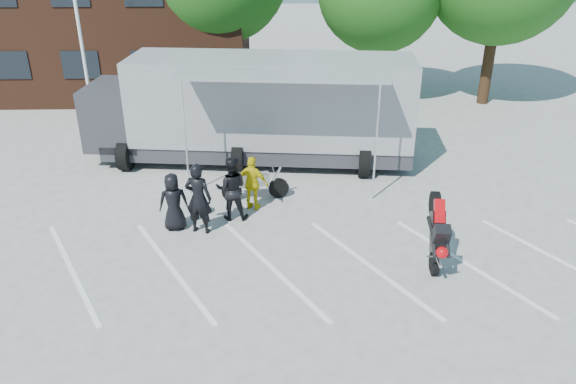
{
  "coord_description": "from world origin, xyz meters",
  "views": [
    {
      "loc": [
        0.28,
        -10.48,
        7.55
      ],
      "look_at": [
        0.65,
        2.5,
        1.3
      ],
      "focal_mm": 35.0,
      "sensor_mm": 36.0,
      "label": 1
    }
  ],
  "objects_px": {
    "flagpole": "(83,3)",
    "stunt_bike_rider": "(429,258)",
    "parked_motorcycle": "(256,199)",
    "spectator_hivis": "(253,183)",
    "spectator_leather_a": "(173,202)",
    "transporter_truck": "(258,161)",
    "spectator_leather_c": "(231,189)",
    "spectator_leather_b": "(198,198)"
  },
  "relations": [
    {
      "from": "spectator_leather_a",
      "to": "spectator_leather_c",
      "type": "distance_m",
      "value": 1.62
    },
    {
      "from": "spectator_leather_a",
      "to": "stunt_bike_rider",
      "type": "bearing_deg",
      "value": 152.54
    },
    {
      "from": "parked_motorcycle",
      "to": "spectator_leather_c",
      "type": "relative_size",
      "value": 1.13
    },
    {
      "from": "flagpole",
      "to": "spectator_leather_a",
      "type": "xyz_separation_m",
      "value": [
        3.84,
        -7.0,
        -4.25
      ]
    },
    {
      "from": "spectator_hivis",
      "to": "flagpole",
      "type": "bearing_deg",
      "value": -23.8
    },
    {
      "from": "spectator_leather_a",
      "to": "transporter_truck",
      "type": "bearing_deg",
      "value": -127.02
    },
    {
      "from": "spectator_leather_c",
      "to": "transporter_truck",
      "type": "bearing_deg",
      "value": -97.73
    },
    {
      "from": "flagpole",
      "to": "spectator_leather_c",
      "type": "bearing_deg",
      "value": -50.24
    },
    {
      "from": "parked_motorcycle",
      "to": "spectator_leather_a",
      "type": "relative_size",
      "value": 1.28
    },
    {
      "from": "parked_motorcycle",
      "to": "spectator_hivis",
      "type": "bearing_deg",
      "value": 169.09
    },
    {
      "from": "transporter_truck",
      "to": "parked_motorcycle",
      "type": "height_order",
      "value": "transporter_truck"
    },
    {
      "from": "flagpole",
      "to": "spectator_leather_b",
      "type": "bearing_deg",
      "value": -57.71
    },
    {
      "from": "flagpole",
      "to": "stunt_bike_rider",
      "type": "xyz_separation_m",
      "value": [
        10.37,
        -8.72,
        -5.05
      ]
    },
    {
      "from": "transporter_truck",
      "to": "spectator_leather_b",
      "type": "distance_m",
      "value": 5.27
    },
    {
      "from": "transporter_truck",
      "to": "spectator_leather_b",
      "type": "relative_size",
      "value": 5.73
    },
    {
      "from": "flagpole",
      "to": "spectator_hivis",
      "type": "height_order",
      "value": "flagpole"
    },
    {
      "from": "spectator_leather_c",
      "to": "spectator_hivis",
      "type": "xyz_separation_m",
      "value": [
        0.57,
        0.55,
        -0.11
      ]
    },
    {
      "from": "transporter_truck",
      "to": "stunt_bike_rider",
      "type": "bearing_deg",
      "value": -50.36
    },
    {
      "from": "spectator_hivis",
      "to": "stunt_bike_rider",
      "type": "bearing_deg",
      "value": 168.42
    },
    {
      "from": "parked_motorcycle",
      "to": "spectator_leather_a",
      "type": "xyz_separation_m",
      "value": [
        -2.13,
        -1.77,
        0.81
      ]
    },
    {
      "from": "stunt_bike_rider",
      "to": "spectator_leather_b",
      "type": "distance_m",
      "value": 6.11
    },
    {
      "from": "parked_motorcycle",
      "to": "spectator_leather_b",
      "type": "bearing_deg",
      "value": 136.74
    },
    {
      "from": "spectator_leather_a",
      "to": "spectator_leather_c",
      "type": "height_order",
      "value": "spectator_leather_c"
    },
    {
      "from": "parked_motorcycle",
      "to": "spectator_leather_c",
      "type": "height_order",
      "value": "spectator_leather_c"
    },
    {
      "from": "parked_motorcycle",
      "to": "spectator_leather_a",
      "type": "bearing_deg",
      "value": 122.69
    },
    {
      "from": "spectator_hivis",
      "to": "spectator_leather_a",
      "type": "bearing_deg",
      "value": 49.1
    },
    {
      "from": "transporter_truck",
      "to": "stunt_bike_rider",
      "type": "distance_m",
      "value": 7.84
    },
    {
      "from": "flagpole",
      "to": "spectator_leather_c",
      "type": "height_order",
      "value": "flagpole"
    },
    {
      "from": "stunt_bike_rider",
      "to": "spectator_leather_a",
      "type": "height_order",
      "value": "spectator_leather_a"
    },
    {
      "from": "spectator_leather_c",
      "to": "spectator_hivis",
      "type": "relative_size",
      "value": 1.13
    },
    {
      "from": "spectator_leather_b",
      "to": "spectator_leather_a",
      "type": "bearing_deg",
      "value": 0.3
    },
    {
      "from": "spectator_leather_b",
      "to": "flagpole",
      "type": "bearing_deg",
      "value": -42.87
    },
    {
      "from": "flagpole",
      "to": "parked_motorcycle",
      "type": "height_order",
      "value": "flagpole"
    },
    {
      "from": "transporter_truck",
      "to": "spectator_leather_c",
      "type": "bearing_deg",
      "value": -92.96
    },
    {
      "from": "flagpole",
      "to": "parked_motorcycle",
      "type": "xyz_separation_m",
      "value": [
        5.97,
        -5.23,
        -5.05
      ]
    },
    {
      "from": "parked_motorcycle",
      "to": "spectator_hivis",
      "type": "relative_size",
      "value": 1.27
    },
    {
      "from": "flagpole",
      "to": "spectator_hivis",
      "type": "distance_m",
      "value": 9.36
    },
    {
      "from": "spectator_leather_a",
      "to": "spectator_hivis",
      "type": "xyz_separation_m",
      "value": [
        2.09,
        1.12,
        0.0
      ]
    },
    {
      "from": "parked_motorcycle",
      "to": "spectator_hivis",
      "type": "height_order",
      "value": "spectator_hivis"
    },
    {
      "from": "stunt_bike_rider",
      "to": "spectator_hivis",
      "type": "xyz_separation_m",
      "value": [
        -4.44,
        2.84,
        0.81
      ]
    },
    {
      "from": "parked_motorcycle",
      "to": "spectator_leather_b",
      "type": "height_order",
      "value": "spectator_leather_b"
    },
    {
      "from": "parked_motorcycle",
      "to": "spectator_leather_c",
      "type": "distance_m",
      "value": 1.63
    }
  ]
}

